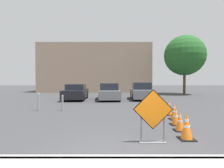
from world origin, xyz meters
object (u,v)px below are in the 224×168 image
traffic_cone_nearest (186,127)px  bollard_nearest (62,102)px  traffic_cone_fourth (174,112)px  traffic_cone_fifth (169,108)px  parked_car_second (109,92)px  parked_car_third (141,92)px  bollard_second (38,101)px  parked_car_nearest (76,92)px  road_closed_sign (153,114)px  traffic_cone_second (180,121)px  traffic_cone_third (175,116)px

traffic_cone_nearest → bollard_nearest: size_ratio=0.85×
traffic_cone_fourth → traffic_cone_fifth: traffic_cone_fifth is taller
bollard_nearest → traffic_cone_fifth: bearing=-12.5°
parked_car_second → parked_car_third: (3.09, 0.25, 0.03)m
traffic_cone_fourth → traffic_cone_fifth: 1.05m
parked_car_third → bollard_second: parked_car_third is taller
parked_car_nearest → parked_car_second: bearing=178.5°
traffic_cone_nearest → bollard_nearest: (-5.23, 5.03, 0.10)m
traffic_cone_fourth → parked_car_nearest: parked_car_nearest is taller
traffic_cone_nearest → road_closed_sign: bearing=-164.1°
traffic_cone_second → traffic_cone_nearest: bearing=-98.9°
traffic_cone_nearest → bollard_second: 8.34m
traffic_cone_fourth → bollard_second: size_ratio=0.72×
traffic_cone_second → parked_car_second: size_ratio=0.16×
traffic_cone_nearest → bollard_second: size_ratio=0.76×
bollard_nearest → bollard_second: size_ratio=0.89×
road_closed_sign → traffic_cone_fifth: size_ratio=1.95×
bollard_second → bollard_nearest: bearing=-0.0°
traffic_cone_fourth → traffic_cone_fifth: size_ratio=0.94×
traffic_cone_nearest → traffic_cone_fifth: traffic_cone_fifth is taller
traffic_cone_fifth → parked_car_nearest: (-6.33, 7.21, 0.29)m
traffic_cone_third → parked_car_second: bearing=107.3°
traffic_cone_fifth → parked_car_nearest: 9.60m
traffic_cone_second → parked_car_third: size_ratio=0.17×
traffic_cone_second → traffic_cone_fourth: traffic_cone_fourth is taller
traffic_cone_nearest → traffic_cone_second: 0.91m
traffic_cone_second → traffic_cone_fifth: bearing=79.2°
parked_car_nearest → parked_car_third: (6.17, 0.24, 0.05)m
traffic_cone_third → bollard_nearest: bearing=149.0°
traffic_cone_third → traffic_cone_fourth: 1.01m
traffic_cone_fifth → bollard_nearest: bearing=167.5°
traffic_cone_fourth → bollard_nearest: bollard_nearest is taller
traffic_cone_second → bollard_nearest: bearing=142.4°
parked_car_second → parked_car_third: parked_car_third is taller
road_closed_sign → traffic_cone_fourth: (1.68, 3.00, -0.48)m
traffic_cone_fifth → parked_car_nearest: parked_car_nearest is taller
parked_car_third → road_closed_sign: bearing=84.2°
bollard_second → traffic_cone_fifth: bearing=-10.1°
traffic_cone_third → parked_car_third: 9.48m
traffic_cone_third → traffic_cone_fourth: (0.28, 0.97, 0.02)m
traffic_cone_second → parked_car_nearest: size_ratio=0.17×
bollard_nearest → bollard_second: bollard_second is taller
traffic_cone_second → parked_car_second: parked_car_second is taller
parked_car_third → bollard_nearest: 8.41m
parked_car_third → bollard_nearest: bearing=49.1°
traffic_cone_nearest → bollard_nearest: bollard_nearest is taller
parked_car_nearest → bollard_second: 5.99m
parked_car_nearest → parked_car_second: parked_car_second is taller
traffic_cone_second → bollard_nearest: size_ratio=0.76×
traffic_cone_third → traffic_cone_fifth: (0.39, 2.01, 0.04)m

